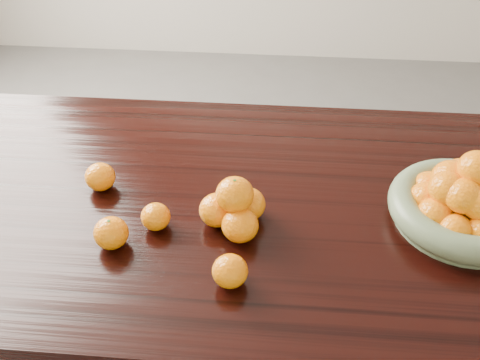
# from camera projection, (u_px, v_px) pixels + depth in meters

# --- Properties ---
(dining_table) EXTENTS (2.00, 1.00, 0.75)m
(dining_table) POSITION_uv_depth(u_px,v_px,m) (254.00, 224.00, 1.48)
(dining_table) COLOR black
(dining_table) RESTS_ON ground
(fruit_bowl) EXTENTS (0.37, 0.37, 0.21)m
(fruit_bowl) POSITION_uv_depth(u_px,v_px,m) (466.00, 202.00, 1.32)
(fruit_bowl) COLOR #677556
(fruit_bowl) RESTS_ON dining_table
(orange_pyramid) EXTENTS (0.16, 0.17, 0.14)m
(orange_pyramid) POSITION_uv_depth(u_px,v_px,m) (235.00, 208.00, 1.31)
(orange_pyramid) COLOR orange
(orange_pyramid) RESTS_ON dining_table
(loose_orange_0) EXTENTS (0.08, 0.08, 0.08)m
(loose_orange_0) POSITION_uv_depth(u_px,v_px,m) (111.00, 233.00, 1.27)
(loose_orange_0) COLOR orange
(loose_orange_0) RESTS_ON dining_table
(loose_orange_1) EXTENTS (0.07, 0.07, 0.07)m
(loose_orange_1) POSITION_uv_depth(u_px,v_px,m) (156.00, 217.00, 1.32)
(loose_orange_1) COLOR orange
(loose_orange_1) RESTS_ON dining_table
(loose_orange_2) EXTENTS (0.08, 0.08, 0.07)m
(loose_orange_2) POSITION_uv_depth(u_px,v_px,m) (230.00, 271.00, 1.17)
(loose_orange_2) COLOR orange
(loose_orange_2) RESTS_ON dining_table
(loose_orange_3) EXTENTS (0.08, 0.08, 0.08)m
(loose_orange_3) POSITION_uv_depth(u_px,v_px,m) (100.00, 177.00, 1.44)
(loose_orange_3) COLOR orange
(loose_orange_3) RESTS_ON dining_table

